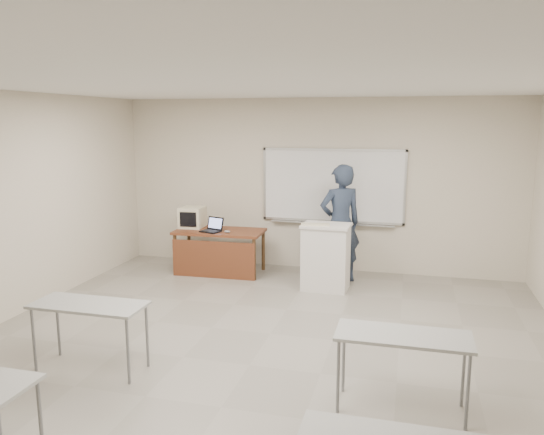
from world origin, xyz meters
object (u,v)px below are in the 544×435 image
(whiteboard, at_px, (333,187))
(crt_monitor, at_px, (193,217))
(instructor_desk, at_px, (217,243))
(laptop, at_px, (211,228))
(presenter, at_px, (340,224))
(keyboard, at_px, (315,224))
(mouse, at_px, (227,232))
(podium, at_px, (326,257))

(whiteboard, bearing_deg, crt_monitor, -167.26)
(instructor_desk, distance_m, laptop, 0.27)
(whiteboard, xyz_separation_m, presenter, (0.23, -0.64, -0.52))
(crt_monitor, bearing_deg, keyboard, -18.66)
(laptop, relative_size, mouse, 3.02)
(crt_monitor, height_order, keyboard, crt_monitor)
(podium, relative_size, mouse, 9.82)
(podium, bearing_deg, whiteboard, 96.15)
(podium, height_order, mouse, podium)
(mouse, distance_m, presenter, 1.90)
(whiteboard, distance_m, podium, 1.48)
(whiteboard, relative_size, mouse, 23.51)
(crt_monitor, distance_m, laptop, 0.53)
(laptop, bearing_deg, podium, 8.67)
(laptop, relative_size, presenter, 0.17)
(keyboard, distance_m, presenter, 0.68)
(crt_monitor, xyz_separation_m, mouse, (0.75, -0.30, -0.16))
(podium, relative_size, laptop, 3.25)
(instructor_desk, bearing_deg, keyboard, -16.40)
(mouse, bearing_deg, instructor_desk, 159.79)
(whiteboard, relative_size, crt_monitor, 5.59)
(podium, height_order, keyboard, keyboard)
(mouse, bearing_deg, presenter, 2.94)
(instructor_desk, relative_size, laptop, 4.75)
(laptop, bearing_deg, mouse, 8.76)
(podium, relative_size, presenter, 0.54)
(podium, bearing_deg, crt_monitor, 169.16)
(crt_monitor, bearing_deg, whiteboard, 10.84)
(keyboard, bearing_deg, whiteboard, 79.07)
(laptop, bearing_deg, crt_monitor, 168.79)
(whiteboard, distance_m, instructor_desk, 2.21)
(podium, distance_m, laptop, 2.07)
(mouse, xyz_separation_m, keyboard, (1.57, -0.40, 0.28))
(laptop, bearing_deg, whiteboard, 40.04)
(crt_monitor, bearing_deg, podium, -15.09)
(crt_monitor, relative_size, keyboard, 1.02)
(laptop, xyz_separation_m, presenter, (2.18, 0.15, 0.16))
(podium, distance_m, crt_monitor, 2.57)
(presenter, bearing_deg, whiteboard, -101.44)
(keyboard, relative_size, presenter, 0.23)
(podium, relative_size, keyboard, 2.38)
(whiteboard, bearing_deg, keyboard, -93.47)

